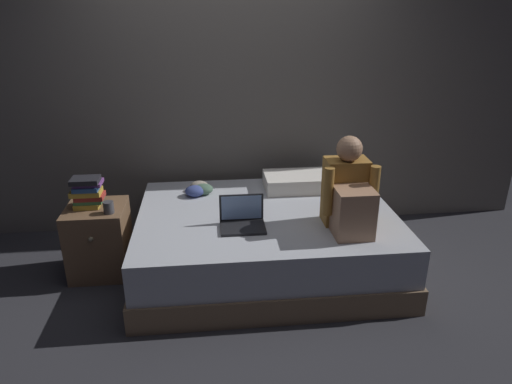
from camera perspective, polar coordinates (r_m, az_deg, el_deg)
ground_plane at (r=3.53m, az=-1.43°, el=-11.92°), size 8.00×8.00×0.00m
wall_back at (r=4.17m, az=-3.02°, el=13.45°), size 5.60×0.10×2.70m
bed at (r=3.68m, az=1.26°, el=-5.98°), size 2.00×1.50×0.49m
nightstand at (r=3.82m, az=-18.74°, el=-5.59°), size 0.44×0.46×0.56m
person_sitting at (r=3.30m, az=11.33°, el=-0.30°), size 0.39×0.44×0.66m
laptop at (r=3.32m, az=-1.71°, el=-3.38°), size 0.32×0.23×0.22m
pillow at (r=4.01m, az=5.09°, el=1.28°), size 0.56×0.36×0.13m
book_stack at (r=3.68m, az=-20.06°, el=0.01°), size 0.24×0.18×0.24m
mug at (r=3.55m, az=-17.71°, el=-1.82°), size 0.08×0.08×0.09m
clothes_pile at (r=3.92m, az=-7.03°, el=0.40°), size 0.23×0.25×0.09m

